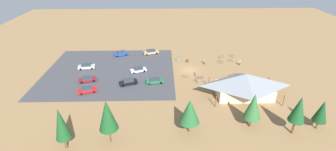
% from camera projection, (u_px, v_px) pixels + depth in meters
% --- Properties ---
extents(ground, '(160.00, 160.00, 0.00)m').
position_uv_depth(ground, '(190.00, 70.00, 68.86)').
color(ground, '#937047').
rests_on(ground, ground).
extents(parking_lot_asphalt, '(35.16, 30.76, 0.05)m').
position_uv_depth(parking_lot_asphalt, '(110.00, 71.00, 68.38)').
color(parking_lot_asphalt, '#424247').
rests_on(parking_lot_asphalt, ground).
extents(bike_pavilion, '(14.99, 8.98, 5.67)m').
position_uv_depth(bike_pavilion, '(245.00, 84.00, 55.41)').
color(bike_pavilion, beige).
rests_on(bike_pavilion, ground).
extents(trash_bin, '(0.60, 0.60, 0.90)m').
position_uv_depth(trash_bin, '(188.00, 61.00, 73.53)').
color(trash_bin, brown).
rests_on(trash_bin, ground).
extents(lot_sign, '(0.56, 0.08, 2.20)m').
position_uv_depth(lot_sign, '(178.00, 58.00, 72.80)').
color(lot_sign, '#99999E').
rests_on(lot_sign, ground).
extents(pine_center, '(3.71, 3.71, 7.00)m').
position_uv_depth(pine_center, '(190.00, 111.00, 43.61)').
color(pine_center, brown).
rests_on(pine_center, ground).
extents(pine_far_east, '(2.48, 2.48, 6.18)m').
position_uv_depth(pine_far_east, '(322.00, 111.00, 44.70)').
color(pine_far_east, brown).
rests_on(pine_far_east, ground).
extents(pine_west, '(2.83, 2.83, 7.88)m').
position_uv_depth(pine_west, '(299.00, 109.00, 42.89)').
color(pine_west, brown).
rests_on(pine_west, ground).
extents(pine_midwest, '(3.17, 3.17, 7.25)m').
position_uv_depth(pine_midwest, '(253.00, 106.00, 44.99)').
color(pine_midwest, brown).
rests_on(pine_midwest, ground).
extents(pine_mideast, '(2.56, 2.56, 8.09)m').
position_uv_depth(pine_mideast, '(61.00, 124.00, 39.67)').
color(pine_mideast, brown).
rests_on(pine_mideast, ground).
extents(pine_east, '(3.28, 3.28, 8.54)m').
position_uv_depth(pine_east, '(107.00, 115.00, 40.79)').
color(pine_east, brown).
rests_on(pine_east, ground).
extents(bicycle_white_mid_cluster, '(1.69, 0.67, 0.93)m').
position_uv_depth(bicycle_white_mid_cluster, '(221.00, 57.00, 76.37)').
color(bicycle_white_mid_cluster, black).
rests_on(bicycle_white_mid_cluster, ground).
extents(bicycle_red_back_row, '(1.04, 1.50, 0.90)m').
position_uv_depth(bicycle_red_back_row, '(232.00, 56.00, 77.08)').
color(bicycle_red_back_row, black).
rests_on(bicycle_red_back_row, ground).
extents(bicycle_green_lone_west, '(1.32, 1.14, 0.82)m').
position_uv_depth(bicycle_green_lone_west, '(220.00, 62.00, 73.07)').
color(bicycle_green_lone_west, black).
rests_on(bicycle_green_lone_west, ground).
extents(bicycle_blue_trailside, '(0.48, 1.74, 0.82)m').
position_uv_depth(bicycle_blue_trailside, '(195.00, 74.00, 65.76)').
color(bicycle_blue_trailside, black).
rests_on(bicycle_blue_trailside, ground).
extents(bicycle_purple_yard_front, '(1.75, 0.48, 0.83)m').
position_uv_depth(bicycle_purple_yard_front, '(200.00, 78.00, 64.11)').
color(bicycle_purple_yard_front, black).
rests_on(bicycle_purple_yard_front, ground).
extents(bicycle_yellow_edge_north, '(1.36, 1.04, 0.80)m').
position_uv_depth(bicycle_yellow_edge_north, '(230.00, 60.00, 74.09)').
color(bicycle_yellow_edge_north, black).
rests_on(bicycle_yellow_edge_north, ground).
extents(bicycle_silver_by_bin, '(1.46, 0.98, 0.86)m').
position_uv_depth(bicycle_silver_by_bin, '(185.00, 76.00, 64.70)').
color(bicycle_silver_by_bin, black).
rests_on(bicycle_silver_by_bin, ground).
extents(bicycle_teal_near_sign, '(0.82, 1.46, 0.78)m').
position_uv_depth(bicycle_teal_near_sign, '(196.00, 81.00, 62.59)').
color(bicycle_teal_near_sign, black).
rests_on(bicycle_teal_near_sign, ground).
extents(car_blue_mid_lot, '(4.59, 3.27, 1.48)m').
position_uv_depth(car_blue_mid_lot, '(121.00, 53.00, 77.84)').
color(car_blue_mid_lot, '#1E42B2').
rests_on(car_blue_mid_lot, parking_lot_asphalt).
extents(car_tan_near_entry, '(5.12, 3.18, 1.38)m').
position_uv_depth(car_tan_near_entry, '(151.00, 52.00, 79.10)').
color(car_tan_near_entry, tan).
rests_on(car_tan_near_entry, parking_lot_asphalt).
extents(car_green_end_stall, '(4.54, 2.23, 1.28)m').
position_uv_depth(car_green_end_stall, '(155.00, 81.00, 61.90)').
color(car_green_end_stall, '#1E6B3D').
rests_on(car_green_end_stall, parking_lot_asphalt).
extents(car_black_far_end, '(4.81, 3.30, 1.45)m').
position_uv_depth(car_black_far_end, '(128.00, 82.00, 61.23)').
color(car_black_far_end, black).
rests_on(car_black_far_end, parking_lot_asphalt).
extents(car_white_front_row, '(4.67, 3.14, 1.32)m').
position_uv_depth(car_white_front_row, '(138.00, 70.00, 67.54)').
color(car_white_front_row, white).
rests_on(car_white_front_row, parking_lot_asphalt).
extents(car_red_inner_stall, '(4.58, 3.03, 1.37)m').
position_uv_depth(car_red_inner_stall, '(87.00, 90.00, 57.80)').
color(car_red_inner_stall, red).
rests_on(car_red_inner_stall, parking_lot_asphalt).
extents(car_maroon_second_row, '(4.70, 3.01, 1.24)m').
position_uv_depth(car_maroon_second_row, '(87.00, 79.00, 62.67)').
color(car_maroon_second_row, maroon).
rests_on(car_maroon_second_row, parking_lot_asphalt).
extents(car_silver_aisle_side, '(4.78, 2.47, 1.39)m').
position_uv_depth(car_silver_aisle_side, '(87.00, 66.00, 69.33)').
color(car_silver_aisle_side, '#BCBCC1').
rests_on(car_silver_aisle_side, parking_lot_asphalt).
extents(visitor_crossing_yard, '(0.38, 0.40, 1.75)m').
position_uv_depth(visitor_crossing_yard, '(240.00, 62.00, 71.48)').
color(visitor_crossing_yard, '#2D3347').
rests_on(visitor_crossing_yard, ground).
extents(visitor_by_pavilion, '(0.39, 0.40, 1.69)m').
position_uv_depth(visitor_by_pavilion, '(234.00, 75.00, 64.33)').
color(visitor_by_pavilion, '#2D3347').
rests_on(visitor_by_pavilion, ground).
extents(visitor_near_lot, '(0.36, 0.36, 1.64)m').
position_uv_depth(visitor_near_lot, '(204.00, 61.00, 72.07)').
color(visitor_near_lot, '#2D3347').
rests_on(visitor_near_lot, ground).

